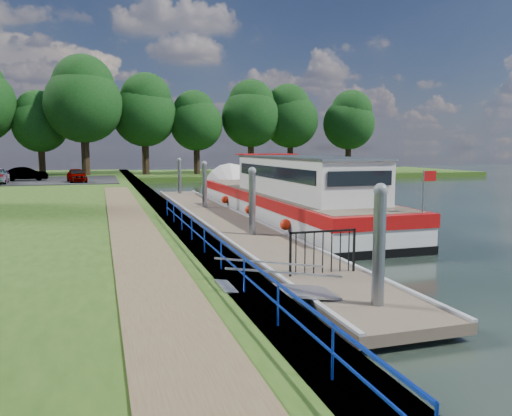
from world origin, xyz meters
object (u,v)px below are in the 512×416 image
object	(u,v)px
pontoon	(224,223)
car_a	(77,175)
car_b	(26,174)
barge	(280,197)

from	to	relation	value
pontoon	car_a	xyz separation A→B (m)	(-7.33, 21.68, 1.23)
car_b	car_a	bearing A→B (deg)	-129.47
pontoon	barge	distance (m)	4.34
car_a	pontoon	bearing A→B (deg)	-80.82
barge	car_a	distance (m)	22.29
barge	car_a	size ratio (longest dim) A/B	6.28
barge	car_b	xyz separation A→B (m)	(-15.18, 22.39, 0.33)
car_a	car_b	size ratio (longest dim) A/B	0.95
pontoon	car_b	size ratio (longest dim) A/B	8.43
pontoon	car_a	distance (m)	22.92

